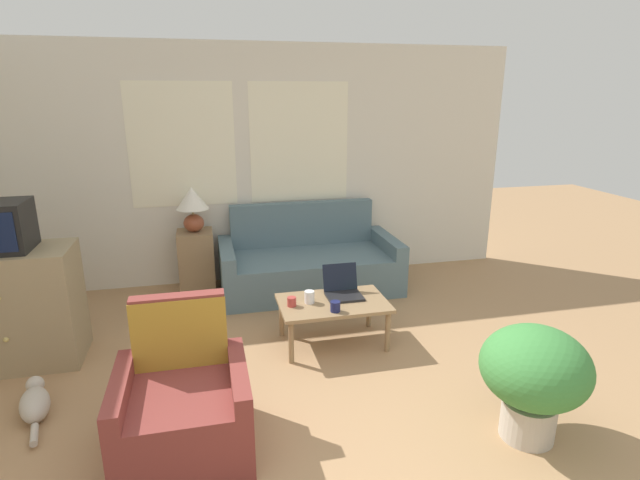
% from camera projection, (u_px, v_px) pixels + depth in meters
% --- Properties ---
extents(wall_back, '(6.05, 0.06, 2.60)m').
position_uv_depth(wall_back, '(250.00, 166.00, 5.51)').
color(wall_back, silver).
rests_on(wall_back, ground_plane).
extents(couch, '(1.90, 0.92, 0.90)m').
position_uv_depth(couch, '(308.00, 265.00, 5.49)').
color(couch, slate).
rests_on(couch, ground_plane).
extents(armchair, '(0.77, 0.72, 0.88)m').
position_uv_depth(armchair, '(184.00, 406.00, 3.01)').
color(armchair, brown).
rests_on(armchair, ground_plane).
extents(tv_dresser, '(0.93, 0.55, 0.94)m').
position_uv_depth(tv_dresser, '(15.00, 308.00, 3.90)').
color(tv_dresser, '#998460').
rests_on(tv_dresser, ground_plane).
extents(television, '(0.41, 0.40, 0.37)m').
position_uv_depth(television, '(0.00, 227.00, 3.71)').
color(television, black).
rests_on(television, tv_dresser).
extents(side_table, '(0.37, 0.37, 0.67)m').
position_uv_depth(side_table, '(197.00, 261.00, 5.37)').
color(side_table, '#937551').
rests_on(side_table, ground_plane).
extents(table_lamp, '(0.34, 0.34, 0.48)m').
position_uv_depth(table_lamp, '(192.00, 204.00, 5.20)').
color(table_lamp, brown).
rests_on(table_lamp, side_table).
extents(coffee_table, '(0.91, 0.58, 0.39)m').
position_uv_depth(coffee_table, '(333.00, 306.00, 4.22)').
color(coffee_table, '#8E704C').
rests_on(coffee_table, ground_plane).
extents(laptop, '(0.30, 0.31, 0.25)m').
position_uv_depth(laptop, '(343.00, 289.00, 4.33)').
color(laptop, black).
rests_on(laptop, coffee_table).
extents(cup_navy, '(0.07, 0.07, 0.08)m').
position_uv_depth(cup_navy, '(292.00, 302.00, 4.11)').
color(cup_navy, '#B23D38').
rests_on(cup_navy, coffee_table).
extents(cup_yellow, '(0.08, 0.08, 0.10)m').
position_uv_depth(cup_yellow, '(309.00, 297.00, 4.17)').
color(cup_yellow, white).
rests_on(cup_yellow, coffee_table).
extents(cup_white, '(0.08, 0.08, 0.09)m').
position_uv_depth(cup_white, '(335.00, 306.00, 4.01)').
color(cup_white, '#191E4C').
rests_on(cup_white, coffee_table).
extents(potted_plant, '(0.65, 0.65, 0.74)m').
position_uv_depth(potted_plant, '(534.00, 373.00, 3.02)').
color(potted_plant, '#BCB2A3').
rests_on(potted_plant, ground_plane).
extents(cat_black, '(0.26, 0.62, 0.19)m').
position_uv_depth(cat_black, '(35.00, 403.00, 3.32)').
color(cat_black, '#B7AD9E').
rests_on(cat_black, ground_plane).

